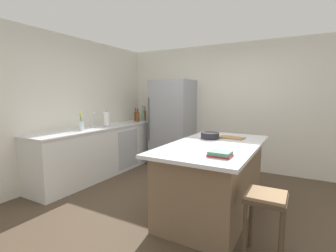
{
  "coord_description": "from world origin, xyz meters",
  "views": [
    {
      "loc": [
        1.32,
        -2.88,
        1.55
      ],
      "look_at": [
        -0.78,
        0.87,
        1.0
      ],
      "focal_mm": 25.98,
      "sensor_mm": 36.0,
      "label": 1
    }
  ],
  "objects_px": {
    "vinegar_bottle": "(145,115)",
    "mixing_bowl": "(210,136)",
    "gin_bottle": "(143,115)",
    "cutting_board": "(232,138)",
    "bar_stool": "(266,206)",
    "whiskey_bottle": "(138,117)",
    "syrup_bottle": "(136,116)",
    "kitchen_island": "(214,177)",
    "flower_vase": "(81,125)",
    "sink_faucet": "(92,119)",
    "olive_oil_bottle": "(145,115)",
    "cookbook_stack": "(220,154)",
    "paper_towel_roll": "(107,119)",
    "refrigerator": "(173,123)"
  },
  "relations": [
    {
      "from": "cutting_board",
      "to": "refrigerator",
      "type": "bearing_deg",
      "value": 143.67
    },
    {
      "from": "olive_oil_bottle",
      "to": "cookbook_stack",
      "type": "height_order",
      "value": "olive_oil_bottle"
    },
    {
      "from": "cutting_board",
      "to": "vinegar_bottle",
      "type": "bearing_deg",
      "value": 152.39
    },
    {
      "from": "kitchen_island",
      "to": "olive_oil_bottle",
      "type": "distance_m",
      "value": 3.09
    },
    {
      "from": "kitchen_island",
      "to": "sink_faucet",
      "type": "relative_size",
      "value": 6.61
    },
    {
      "from": "olive_oil_bottle",
      "to": "sink_faucet",
      "type": "bearing_deg",
      "value": -92.74
    },
    {
      "from": "flower_vase",
      "to": "kitchen_island",
      "type": "bearing_deg",
      "value": 2.84
    },
    {
      "from": "kitchen_island",
      "to": "cutting_board",
      "type": "distance_m",
      "value": 0.7
    },
    {
      "from": "cookbook_stack",
      "to": "paper_towel_roll",
      "type": "bearing_deg",
      "value": 156.45
    },
    {
      "from": "gin_bottle",
      "to": "refrigerator",
      "type": "bearing_deg",
      "value": 1.4
    },
    {
      "from": "refrigerator",
      "to": "flower_vase",
      "type": "xyz_separation_m",
      "value": [
        -0.82,
        -1.82,
        0.1
      ]
    },
    {
      "from": "vinegar_bottle",
      "to": "cutting_board",
      "type": "distance_m",
      "value": 2.73
    },
    {
      "from": "bar_stool",
      "to": "olive_oil_bottle",
      "type": "bearing_deg",
      "value": 140.55
    },
    {
      "from": "sink_faucet",
      "to": "olive_oil_bottle",
      "type": "distance_m",
      "value": 1.61
    },
    {
      "from": "paper_towel_roll",
      "to": "syrup_bottle",
      "type": "bearing_deg",
      "value": 94.02
    },
    {
      "from": "kitchen_island",
      "to": "cutting_board",
      "type": "relative_size",
      "value": 5.37
    },
    {
      "from": "flower_vase",
      "to": "gin_bottle",
      "type": "xyz_separation_m",
      "value": [
        0.03,
        1.8,
        0.04
      ]
    },
    {
      "from": "whiskey_bottle",
      "to": "refrigerator",
      "type": "bearing_deg",
      "value": 15.96
    },
    {
      "from": "refrigerator",
      "to": "sink_faucet",
      "type": "relative_size",
      "value": 6.24
    },
    {
      "from": "gin_bottle",
      "to": "cutting_board",
      "type": "bearing_deg",
      "value": -25.96
    },
    {
      "from": "flower_vase",
      "to": "sink_faucet",
      "type": "bearing_deg",
      "value": 107.2
    },
    {
      "from": "cookbook_stack",
      "to": "syrup_bottle",
      "type": "bearing_deg",
      "value": 141.13
    },
    {
      "from": "refrigerator",
      "to": "syrup_bottle",
      "type": "xyz_separation_m",
      "value": [
        -0.93,
        -0.12,
        0.12
      ]
    },
    {
      "from": "bar_stool",
      "to": "flower_vase",
      "type": "xyz_separation_m",
      "value": [
        -3.09,
        0.59,
        0.51
      ]
    },
    {
      "from": "olive_oil_bottle",
      "to": "syrup_bottle",
      "type": "xyz_separation_m",
      "value": [
        -0.07,
        -0.28,
        -0.01
      ]
    },
    {
      "from": "olive_oil_bottle",
      "to": "vinegar_bottle",
      "type": "distance_m",
      "value": 0.11
    },
    {
      "from": "syrup_bottle",
      "to": "cutting_board",
      "type": "xyz_separation_m",
      "value": [
        2.55,
        -1.07,
        -0.13
      ]
    },
    {
      "from": "bar_stool",
      "to": "cutting_board",
      "type": "xyz_separation_m",
      "value": [
        -0.65,
        1.22,
        0.39
      ]
    },
    {
      "from": "bar_stool",
      "to": "whiskey_bottle",
      "type": "xyz_separation_m",
      "value": [
        -3.06,
        2.19,
        0.52
      ]
    },
    {
      "from": "syrup_bottle",
      "to": "kitchen_island",
      "type": "bearing_deg",
      "value": -32.71
    },
    {
      "from": "cookbook_stack",
      "to": "mixing_bowl",
      "type": "bearing_deg",
      "value": 115.27
    },
    {
      "from": "vinegar_bottle",
      "to": "paper_towel_roll",
      "type": "bearing_deg",
      "value": -92.88
    },
    {
      "from": "refrigerator",
      "to": "syrup_bottle",
      "type": "distance_m",
      "value": 0.94
    },
    {
      "from": "olive_oil_bottle",
      "to": "whiskey_bottle",
      "type": "height_order",
      "value": "olive_oil_bottle"
    },
    {
      "from": "sink_faucet",
      "to": "syrup_bottle",
      "type": "distance_m",
      "value": 1.33
    },
    {
      "from": "sink_faucet",
      "to": "mixing_bowl",
      "type": "distance_m",
      "value": 2.29
    },
    {
      "from": "flower_vase",
      "to": "cookbook_stack",
      "type": "height_order",
      "value": "flower_vase"
    },
    {
      "from": "syrup_bottle",
      "to": "vinegar_bottle",
      "type": "bearing_deg",
      "value": 54.88
    },
    {
      "from": "syrup_bottle",
      "to": "gin_bottle",
      "type": "bearing_deg",
      "value": 37.04
    },
    {
      "from": "gin_bottle",
      "to": "paper_towel_roll",
      "type": "bearing_deg",
      "value": -93.23
    },
    {
      "from": "paper_towel_roll",
      "to": "gin_bottle",
      "type": "relative_size",
      "value": 0.89
    },
    {
      "from": "refrigerator",
      "to": "bar_stool",
      "type": "relative_size",
      "value": 2.86
    },
    {
      "from": "sink_faucet",
      "to": "mixing_bowl",
      "type": "bearing_deg",
      "value": 1.9
    },
    {
      "from": "whiskey_bottle",
      "to": "mixing_bowl",
      "type": "relative_size",
      "value": 1.13
    },
    {
      "from": "vinegar_bottle",
      "to": "cutting_board",
      "type": "relative_size",
      "value": 0.85
    },
    {
      "from": "vinegar_bottle",
      "to": "cookbook_stack",
      "type": "distance_m",
      "value": 3.53
    },
    {
      "from": "bar_stool",
      "to": "flower_vase",
      "type": "relative_size",
      "value": 2.06
    },
    {
      "from": "bar_stool",
      "to": "cookbook_stack",
      "type": "xyz_separation_m",
      "value": [
        -0.47,
        0.09,
        0.41
      ]
    },
    {
      "from": "refrigerator",
      "to": "bar_stool",
      "type": "height_order",
      "value": "refrigerator"
    },
    {
      "from": "vinegar_bottle",
      "to": "mixing_bowl",
      "type": "bearing_deg",
      "value": -34.02
    }
  ]
}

